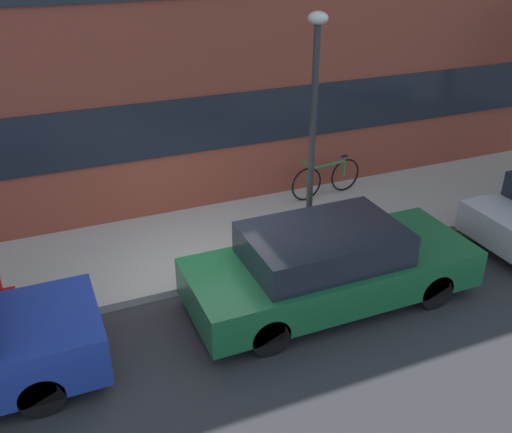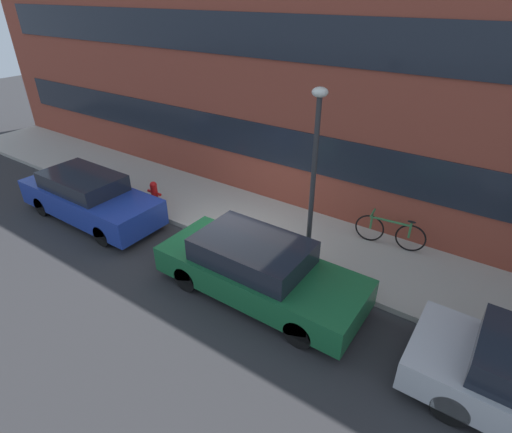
% 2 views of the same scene
% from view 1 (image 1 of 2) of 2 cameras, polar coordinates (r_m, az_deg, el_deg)
% --- Properties ---
extents(ground_plane, '(56.00, 56.00, 0.00)m').
position_cam_1_polar(ground_plane, '(9.60, -4.04, -7.07)').
color(ground_plane, '#2B2B2D').
extents(sidewalk_strip, '(28.00, 2.75, 0.14)m').
position_cam_1_polar(sidewalk_strip, '(10.67, -6.50, -2.90)').
color(sidewalk_strip, '#A8A399').
rests_on(sidewalk_strip, ground_plane).
extents(parked_car_green, '(4.56, 1.75, 1.33)m').
position_cam_1_polar(parked_car_green, '(8.97, 7.35, -4.87)').
color(parked_car_green, '#195B33').
rests_on(parked_car_green, ground_plane).
extents(bicycle, '(1.74, 0.44, 0.84)m').
position_cam_1_polar(bicycle, '(12.33, 7.03, 3.90)').
color(bicycle, black).
rests_on(bicycle, sidewalk_strip).
extents(lamp_post, '(0.32, 0.32, 4.09)m').
position_cam_1_polar(lamp_post, '(9.51, 5.79, 10.63)').
color(lamp_post, '#2D2D30').
rests_on(lamp_post, sidewalk_strip).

